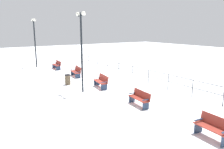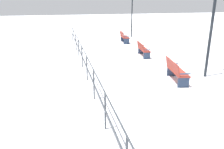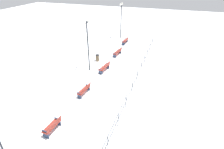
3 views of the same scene
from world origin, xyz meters
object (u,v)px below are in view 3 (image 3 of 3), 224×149
Objects in this scene: bench_second at (118,52)px; bench_third at (105,67)px; lamppost_near at (121,15)px; bench_fifth at (53,126)px; lamppost_middle at (88,38)px; bench_fourth at (84,90)px; trash_bin at (97,58)px; bench_nearest at (125,41)px.

bench_third reaches higher than bench_second.
lamppost_near is at bearing -68.60° from bench_second.
bench_fifth is at bearing 96.85° from bench_second.
lamppost_near is (1.63, -11.44, 3.03)m from bench_third.
bench_second is 0.33× the size of lamppost_middle.
bench_fifth is (0.22, 8.92, -0.02)m from bench_third.
bench_fourth is at bearing 96.75° from bench_second.
bench_fourth is 4.46m from bench_fifth.
lamppost_near is at bearing -90.00° from lamppost_middle.
trash_bin is at bearing -70.85° from bench_fourth.
lamppost_near is at bearing -73.06° from bench_third.
bench_fifth reaches higher than trash_bin.
lamppost_near reaches higher than bench_nearest.
bench_nearest is 17.86m from bench_fifth.
trash_bin is (1.50, -11.05, -0.06)m from bench_fifth.
lamppost_near reaches higher than bench_fourth.
bench_second is 1.10× the size of bench_fourth.
bench_nearest is at bearing -85.63° from bench_fifth.
bench_fifth is at bearing 93.94° from lamppost_near.
bench_fourth is at bearing 109.43° from lamppost_middle.
bench_fifth is 11.15m from trash_bin.
lamppost_near reaches higher than bench_fifth.
bench_nearest is 1.16× the size of bench_fifth.
bench_third is 0.33× the size of lamppost_middle.
trash_bin is (1.72, -2.13, -0.08)m from bench_third.
bench_fifth is at bearing 97.73° from trash_bin.
bench_second is 4.47m from bench_third.
bench_second is (-0.21, 4.47, -0.01)m from bench_nearest.
bench_second is 0.34× the size of lamppost_near.
bench_fourth is 5.39m from lamppost_middle.
bench_fourth is 6.77m from trash_bin.
bench_fourth is at bearing -86.39° from bench_fifth.
bench_nearest is at bearing -102.85° from trash_bin.
bench_fifth reaches higher than bench_nearest.
lamppost_near is at bearing -78.98° from bench_fourth.
bench_nearest is 0.32× the size of lamppost_near.
lamppost_middle is at bearing -76.24° from bench_fifth.
bench_fifth is 0.28× the size of lamppost_middle.
lamppost_near is at bearing -56.75° from bench_nearest.
bench_third is 1.18× the size of bench_fifth.
lamppost_near is at bearing -90.59° from trash_bin.
bench_fourth is at bearing 95.30° from lamppost_near.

